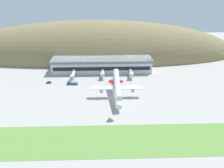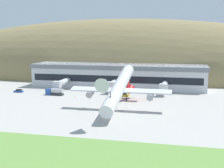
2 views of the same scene
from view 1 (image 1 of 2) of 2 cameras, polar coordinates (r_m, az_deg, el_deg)
ground_plane at (r=150.15m, az=-0.04°, el=-3.65°), size 388.90×388.90×0.00m
grass_strip_foreground at (r=114.33m, az=0.66°, el=-14.51°), size 350.01×25.34×0.08m
hill_backdrop at (r=234.25m, az=-4.43°, el=7.44°), size 298.92×74.11×72.75m
terminal_building at (r=191.74m, az=-2.65°, el=5.30°), size 86.87×17.86×11.63m
jetway_0 at (r=179.09m, az=-10.16°, el=2.46°), size 3.38×15.21×5.43m
jetway_1 at (r=178.91m, az=-2.48°, el=2.84°), size 3.38×11.59×5.43m
jetway_2 at (r=179.74m, az=4.99°, el=2.88°), size 3.38×12.30×5.43m
cargo_airplane at (r=147.72m, az=1.33°, el=-0.81°), size 35.54×47.36×14.86m
service_car_0 at (r=172.95m, az=-0.10°, el=0.79°), size 4.02×2.07×1.50m
service_car_1 at (r=177.57m, az=-16.17°, el=0.38°), size 4.20×1.71×1.42m
fuel_truck at (r=170.91m, az=-10.24°, el=0.33°), size 8.17×2.71×3.00m
traffic_cone_0 at (r=167.61m, az=-6.82°, el=-0.40°), size 0.52×0.52×0.58m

